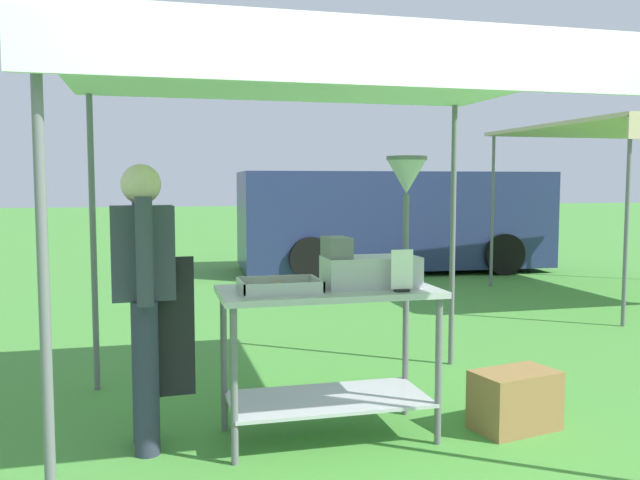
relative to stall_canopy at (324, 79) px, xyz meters
The scene contains 9 objects.
ground_plane 5.37m from the stall_canopy, 91.14° to the left, with size 70.00×70.00×0.00m, color #478E38.
stall_canopy is the anchor object (origin of this frame).
donut_cart 1.47m from the stall_canopy, 90.00° to the right, with size 1.27×0.61×0.89m.
donut_tray 1.24m from the stall_canopy, 154.27° to the right, with size 0.45×0.33×0.07m.
donut_fryer 1.01m from the stall_canopy, 16.62° to the right, with size 0.62×0.28×0.77m.
menu_sign 1.22m from the stall_canopy, 39.93° to the right, with size 0.13×0.05×0.24m.
vendor 1.59m from the stall_canopy, behind, with size 0.46×0.53×1.61m.
supply_crate 2.26m from the stall_canopy, 12.48° to the right, with size 0.56×0.41×0.36m.
van_navy 7.78m from the stall_canopy, 66.57° to the left, with size 5.28×2.30×1.69m.
Camera 1 is at (-0.90, -2.78, 1.51)m, focal length 37.63 mm.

